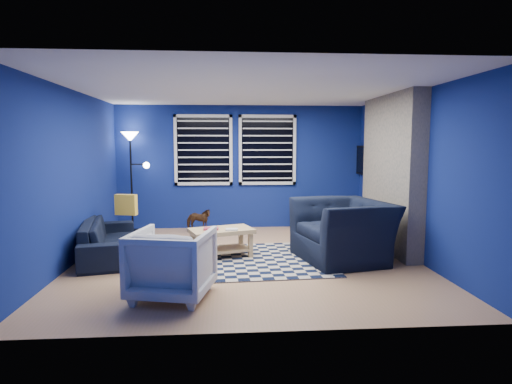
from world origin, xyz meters
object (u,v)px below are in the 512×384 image
(tv, at_px, (366,160))
(coffee_table, at_px, (221,237))
(armchair_bent, at_px, (172,263))
(cabinet, at_px, (307,218))
(floor_lamp, at_px, (132,150))
(rocking_horse, at_px, (198,219))
(sofa, at_px, (109,239))
(armchair_big, at_px, (343,231))

(tv, height_order, coffee_table, tv)
(armchair_bent, relative_size, cabinet, 1.43)
(cabinet, relative_size, floor_lamp, 0.31)
(rocking_horse, bearing_deg, tv, -74.85)
(sofa, height_order, floor_lamp, floor_lamp)
(sofa, height_order, cabinet, cabinet)
(sofa, bearing_deg, armchair_big, -109.02)
(tv, distance_m, cabinet, 1.62)
(armchair_big, height_order, armchair_bent, armchair_big)
(sofa, xyz_separation_m, floor_lamp, (-0.03, 1.94, 1.32))
(armchair_bent, bearing_deg, sofa, -44.29)
(floor_lamp, bearing_deg, sofa, -89.14)
(tv, bearing_deg, coffee_table, -146.66)
(armchair_big, xyz_separation_m, armchair_bent, (-2.34, -1.40, -0.05))
(tv, distance_m, coffee_table, 3.55)
(tv, height_order, floor_lamp, floor_lamp)
(armchair_big, height_order, floor_lamp, floor_lamp)
(cabinet, distance_m, floor_lamp, 3.69)
(sofa, relative_size, armchair_bent, 2.22)
(coffee_table, bearing_deg, rocking_horse, 104.46)
(tv, height_order, armchair_bent, tv)
(coffee_table, xyz_separation_m, floor_lamp, (-1.75, 2.11, 1.28))
(armchair_bent, xyz_separation_m, coffee_table, (0.53, 1.67, -0.07))
(armchair_bent, height_order, floor_lamp, floor_lamp)
(tv, relative_size, armchair_bent, 1.16)
(tv, height_order, armchair_big, tv)
(rocking_horse, relative_size, floor_lamp, 0.26)
(tv, relative_size, cabinet, 1.67)
(tv, bearing_deg, sofa, -159.54)
(armchair_big, relative_size, rocking_horse, 2.72)
(sofa, distance_m, rocking_horse, 2.03)
(coffee_table, distance_m, floor_lamp, 3.02)
(armchair_bent, distance_m, cabinet, 4.20)
(tv, xyz_separation_m, cabinet, (-1.14, 0.03, -1.15))
(rocking_horse, xyz_separation_m, floor_lamp, (-1.29, 0.35, 1.32))
(cabinet, bearing_deg, armchair_big, -90.18)
(sofa, xyz_separation_m, cabinet, (3.40, 1.73, -0.03))
(floor_lamp, bearing_deg, tv, -3.08)
(sofa, bearing_deg, tv, -81.61)
(rocking_horse, bearing_deg, coffee_table, -152.15)
(rocking_horse, xyz_separation_m, coffee_table, (0.45, -1.76, 0.04))
(sofa, relative_size, floor_lamp, 0.98)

